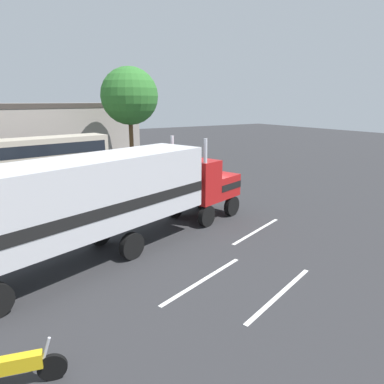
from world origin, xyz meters
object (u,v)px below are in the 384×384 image
(tree_center, at_px, (129,96))
(semi_truck, at_px, (114,194))
(motorcycle, at_px, (17,368))
(person_bystander, at_px, (59,225))
(parked_bus, at_px, (39,154))

(tree_center, bearing_deg, semi_truck, -114.41)
(motorcycle, bearing_deg, person_bystander, 71.66)
(motorcycle, distance_m, tree_center, 31.12)
(person_bystander, xyz_separation_m, tree_center, (11.49, 19.15, 5.83))
(semi_truck, relative_size, tree_center, 1.47)
(person_bystander, bearing_deg, motorcycle, -108.34)
(semi_truck, xyz_separation_m, tree_center, (9.59, 21.13, 4.19))
(semi_truck, height_order, tree_center, tree_center)
(semi_truck, xyz_separation_m, motorcycle, (-4.52, -5.90, -2.04))
(parked_bus, xyz_separation_m, tree_center, (9.81, 4.44, 4.65))
(person_bystander, xyz_separation_m, motorcycle, (-2.61, -7.88, -0.41))
(person_bystander, height_order, parked_bus, parked_bus)
(parked_bus, height_order, tree_center, tree_center)
(semi_truck, relative_size, motorcycle, 6.91)
(parked_bus, bearing_deg, person_bystander, -96.54)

